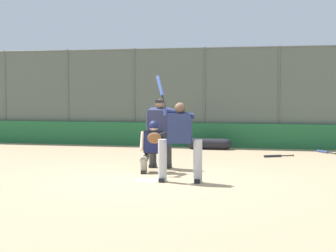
{
  "coord_description": "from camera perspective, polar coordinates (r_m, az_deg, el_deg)",
  "views": [
    {
      "loc": [
        -2.87,
        10.79,
        1.77
      ],
      "look_at": [
        -0.2,
        -1.0,
        1.05
      ],
      "focal_mm": 60.0,
      "sensor_mm": 36.0,
      "label": 1
    }
  ],
  "objects": [
    {
      "name": "batter_at_plate",
      "position": [
        11.06,
        1.18,
        -1.32
      ],
      "size": [
        1.03,
        0.58,
        2.12
      ],
      "rotation": [
        0.0,
        0.0,
        0.06
      ],
      "color": "#B7B7BC",
      "rests_on": "ground_plane"
    },
    {
      "name": "spare_bat_near_backstop",
      "position": [
        17.13,
        15.57,
        -2.53
      ],
      "size": [
        0.53,
        0.75,
        0.07
      ],
      "rotation": [
        0.0,
        0.0,
        5.3
      ],
      "color": "black",
      "rests_on": "ground_plane"
    },
    {
      "name": "home_plate_marker",
      "position": [
        11.31,
        -2.12,
        -5.57
      ],
      "size": [
        0.43,
        0.43,
        0.01
      ],
      "primitive_type": "cube",
      "color": "white",
      "rests_on": "ground_plane"
    },
    {
      "name": "ground_plane",
      "position": [
        11.31,
        -2.12,
        -5.6
      ],
      "size": [
        160.0,
        160.0,
        0.0
      ],
      "primitive_type": "plane",
      "color": "tan"
    },
    {
      "name": "padding_wall",
      "position": [
        18.28,
        3.69,
        -0.92
      ],
      "size": [
        18.64,
        0.18,
        0.78
      ],
      "primitive_type": "cube",
      "color": "#236638",
      "rests_on": "ground_plane"
    },
    {
      "name": "umpire_home",
      "position": [
        13.13,
        -0.84,
        -0.55
      ],
      "size": [
        0.65,
        0.43,
        1.61
      ],
      "rotation": [
        0.0,
        0.0,
        -0.08
      ],
      "color": "#333333",
      "rests_on": "ground_plane"
    },
    {
      "name": "catcher_behind_plate",
      "position": [
        12.41,
        -1.48,
        -2.03
      ],
      "size": [
        0.63,
        0.74,
        1.15
      ],
      "rotation": [
        0.0,
        0.0,
        0.13
      ],
      "color": "gray",
      "rests_on": "ground_plane"
    },
    {
      "name": "spare_bat_by_padding",
      "position": [
        15.69,
        10.81,
        -3.0
      ],
      "size": [
        0.82,
        0.46,
        0.07
      ],
      "rotation": [
        0.0,
        0.0,
        0.48
      ],
      "color": "black",
      "rests_on": "ground_plane"
    },
    {
      "name": "bleachers_beyond",
      "position": [
        21.26,
        -1.14,
        -0.05
      ],
      "size": [
        13.31,
        2.5,
        1.48
      ],
      "color": "slate",
      "rests_on": "ground_plane"
    },
    {
      "name": "backstop_fence",
      "position": [
        18.33,
        3.75,
        3.2
      ],
      "size": [
        19.1,
        0.08,
        3.24
      ],
      "color": "#515651",
      "rests_on": "ground_plane"
    },
    {
      "name": "equipment_bag_dugout_side",
      "position": [
        17.54,
        4.22,
        -1.83
      ],
      "size": [
        1.38,
        0.34,
        0.34
      ],
      "color": "black",
      "rests_on": "ground_plane"
    }
  ]
}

